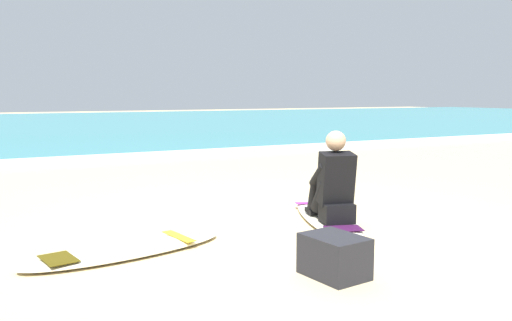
{
  "coord_description": "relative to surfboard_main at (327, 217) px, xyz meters",
  "views": [
    {
      "loc": [
        -2.88,
        -4.87,
        1.39
      ],
      "look_at": [
        0.26,
        1.12,
        0.55
      ],
      "focal_mm": 37.41,
      "sensor_mm": 36.0,
      "label": 1
    }
  ],
  "objects": [
    {
      "name": "surfer_seated",
      "position": [
        -0.12,
        -0.28,
        0.4
      ],
      "size": [
        0.51,
        0.76,
        0.95
      ],
      "color": "black",
      "rests_on": "surfboard_main"
    },
    {
      "name": "breaking_foam",
      "position": [
        -0.52,
        6.39,
        0.02
      ],
      "size": [
        80.0,
        0.9,
        0.11
      ],
      "primitive_type": "cube",
      "color": "white",
      "rests_on": "ground"
    },
    {
      "name": "ground_plane",
      "position": [
        -0.52,
        0.08,
        -0.04
      ],
      "size": [
        80.0,
        80.0,
        0.0
      ],
      "primitive_type": "plane",
      "color": "#CCB584"
    },
    {
      "name": "surfboard_main",
      "position": [
        0.0,
        0.0,
        0.0
      ],
      "size": [
        1.24,
        2.16,
        0.08
      ],
      "color": "#EFE5C6",
      "rests_on": "ground"
    },
    {
      "name": "surfboard_spare_near",
      "position": [
        -2.3,
        -0.24,
        0.0
      ],
      "size": [
        1.91,
        0.84,
        0.08
      ],
      "color": "#EFE5C6",
      "rests_on": "ground"
    },
    {
      "name": "beach_bag",
      "position": [
        -1.03,
        -1.56,
        0.12
      ],
      "size": [
        0.42,
        0.52,
        0.32
      ],
      "primitive_type": "cube",
      "rotation": [
        0.0,
        0.0,
        0.12
      ],
      "color": "#232328",
      "rests_on": "ground"
    },
    {
      "name": "sea",
      "position": [
        -0.52,
        20.09,
        0.01
      ],
      "size": [
        80.0,
        28.0,
        0.1
      ],
      "primitive_type": "cube",
      "color": "teal",
      "rests_on": "ground"
    }
  ]
}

